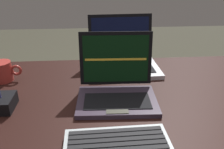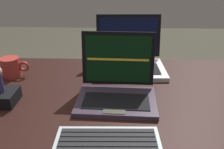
# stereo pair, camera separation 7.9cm
# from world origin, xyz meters

# --- Properties ---
(desk) EXTENTS (1.32, 0.83, 0.74)m
(desk) POSITION_xyz_m (0.00, 0.00, 0.64)
(desk) COLOR black
(desk) RESTS_ON ground
(laptop_front) EXTENTS (0.30, 0.24, 0.24)m
(laptop_front) POSITION_xyz_m (0.01, 0.01, 0.79)
(laptop_front) COLOR #322635
(laptop_front) RESTS_ON desk
(laptop_rear) EXTENTS (0.34, 0.28, 0.24)m
(laptop_rear) POSITION_xyz_m (0.06, 0.29, 0.79)
(laptop_rear) COLOR silver
(laptop_rear) RESTS_ON desk
(external_keyboard) EXTENTS (0.30, 0.13, 0.03)m
(external_keyboard) POSITION_xyz_m (-0.01, -0.26, 0.76)
(external_keyboard) COLOR #B2BCC0
(external_keyboard) RESTS_ON desk
(coffee_mug) EXTENTS (0.13, 0.08, 0.09)m
(coffee_mug) POSITION_xyz_m (-0.47, 0.19, 0.79)
(coffee_mug) COLOR #AE342D
(coffee_mug) RESTS_ON desk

